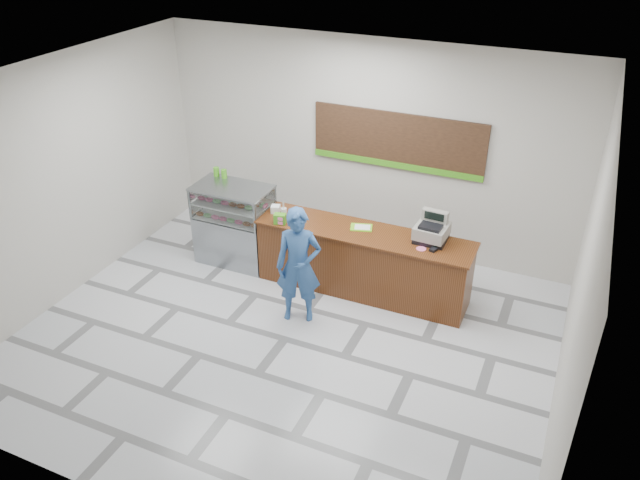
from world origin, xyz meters
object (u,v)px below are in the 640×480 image
at_px(sales_counter, 363,262).
at_px(cash_register, 432,230).
at_px(customer, 299,266).
at_px(serving_tray, 361,227).
at_px(display_case, 234,224).

bearing_deg(sales_counter, cash_register, 9.61).
xyz_separation_m(sales_counter, customer, (-0.59, -1.00, 0.35)).
distance_m(sales_counter, serving_tray, 0.54).
relative_size(sales_counter, display_case, 2.45).
bearing_deg(display_case, cash_register, 2.93).
bearing_deg(sales_counter, customer, -120.52).
xyz_separation_m(sales_counter, display_case, (-2.22, -0.00, 0.16)).
distance_m(display_case, serving_tray, 2.18).
height_order(cash_register, customer, customer).
relative_size(sales_counter, customer, 1.89).
relative_size(display_case, cash_register, 2.74).
xyz_separation_m(sales_counter, serving_tray, (-0.07, 0.09, 0.52)).
bearing_deg(display_case, serving_tray, 2.46).
xyz_separation_m(sales_counter, cash_register, (0.96, 0.16, 0.67)).
bearing_deg(display_case, sales_counter, 0.01).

